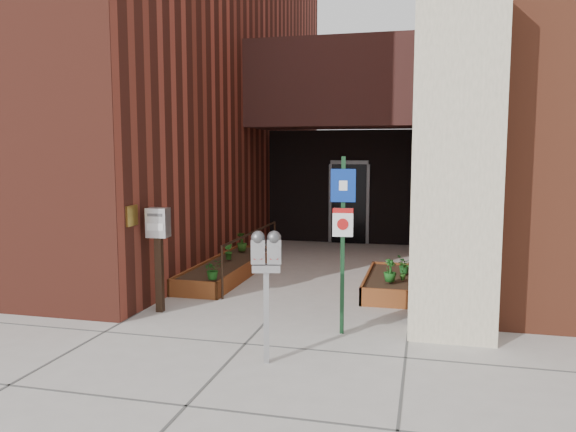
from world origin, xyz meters
The scene contains 15 objects.
ground centered at (0.00, 0.00, 0.00)m, with size 80.00×80.00×0.00m, color #9E9991.
architecture centered at (-0.18, 6.89, 4.98)m, with size 20.00×14.60×10.00m.
planter_left centered at (-1.55, 2.70, 0.13)m, with size 0.90×3.60×0.30m.
planter_right centered at (1.60, 2.20, 0.13)m, with size 0.80×2.20×0.30m.
handrail centered at (-1.05, 2.65, 0.75)m, with size 0.04×3.34×0.90m.
parking_meter centered at (0.44, -1.53, 1.20)m, with size 0.36×0.21×1.54m.
sign_post centered at (1.13, -0.29, 1.46)m, with size 0.32×0.09×2.37m.
payment_dropbox centered at (-1.72, 0.09, 1.15)m, with size 0.33×0.26×1.59m.
shrub_left_a centered at (-1.25, 1.10, 0.47)m, with size 0.31×0.31×0.34m, color #1B5518.
shrub_left_b centered at (-1.61, 2.83, 0.46)m, with size 0.18×0.18×0.33m, color #22621C.
shrub_left_c centered at (-1.65, 3.80, 0.50)m, with size 0.23×0.23×0.41m, color #245117.
shrub_left_d centered at (-1.25, 3.49, 0.50)m, with size 0.21×0.21×0.40m, color #215718.
shrub_right_a centered at (1.64, 1.65, 0.49)m, with size 0.21×0.21×0.37m, color #19591A.
shrub_right_b centered at (1.85, 1.81, 0.46)m, with size 0.17×0.17×0.32m, color #204E16.
shrub_right_c centered at (1.85, 2.33, 0.46)m, with size 0.28×0.28×0.32m, color #1A5C20.
Camera 1 is at (2.19, -7.55, 2.43)m, focal length 35.00 mm.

